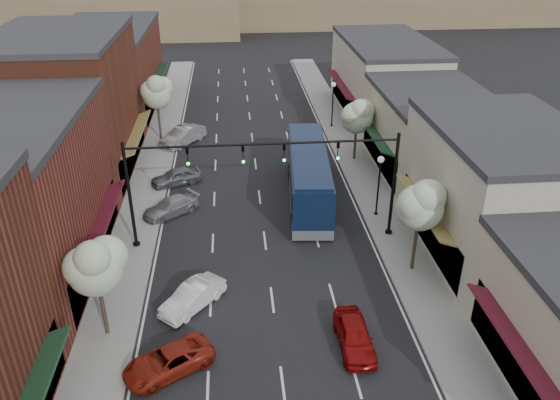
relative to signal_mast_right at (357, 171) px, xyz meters
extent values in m
plane|color=black|center=(-5.62, -8.00, -4.62)|extent=(160.00, 160.00, 0.00)
cube|color=gray|center=(-14.02, 10.50, -4.55)|extent=(2.80, 73.00, 0.15)
cube|color=gray|center=(2.78, 10.50, -4.55)|extent=(2.80, 73.00, 0.15)
cube|color=gray|center=(-12.62, 10.50, -4.55)|extent=(0.25, 73.00, 0.17)
cube|color=gray|center=(1.38, 10.50, -4.55)|extent=(0.25, 73.00, 0.17)
cube|color=maroon|center=(-19.92, -2.00, -0.12)|extent=(9.00, 14.00, 9.00)
cube|color=black|center=(-15.72, -2.00, -3.02)|extent=(0.60, 11.90, 2.60)
cube|color=#571323|center=(-14.92, -2.00, -1.52)|extent=(1.07, 9.80, 0.49)
cube|color=brown|center=(-19.92, 12.00, 0.63)|extent=(9.00, 14.00, 10.50)
cube|color=#2D2D30|center=(-19.92, 12.00, 6.08)|extent=(9.20, 14.10, 0.40)
cube|color=black|center=(-15.72, 12.00, -3.02)|extent=(0.60, 11.90, 2.60)
cube|color=olive|center=(-14.92, 12.00, -1.52)|extent=(1.07, 9.80, 0.49)
cube|color=maroon|center=(-19.92, 28.00, -0.62)|extent=(9.00, 18.00, 8.00)
cube|color=#2D2D30|center=(-19.92, 28.00, 3.58)|extent=(9.20, 18.10, 0.40)
cube|color=black|center=(-15.72, 28.00, -3.02)|extent=(0.60, 15.30, 2.60)
cube|color=#193F24|center=(-14.92, 28.00, -1.52)|extent=(1.07, 12.60, 0.49)
cube|color=black|center=(4.48, -14.00, -3.02)|extent=(0.60, 10.20, 2.60)
cube|color=#571323|center=(3.68, -14.00, -1.52)|extent=(1.07, 8.40, 0.49)
cube|color=beige|center=(8.18, -2.00, -0.87)|extent=(8.00, 12.00, 7.50)
cube|color=#2D2D30|center=(8.18, -2.00, 3.08)|extent=(8.20, 12.10, 0.40)
cube|color=black|center=(4.48, -2.00, -3.02)|extent=(0.60, 10.20, 2.60)
cube|color=olive|center=(3.68, -2.00, -1.52)|extent=(1.07, 8.40, 0.49)
cube|color=#B3A98E|center=(8.18, 10.00, -1.62)|extent=(8.00, 12.00, 6.00)
cube|color=#2D2D30|center=(8.18, 10.00, 1.58)|extent=(8.20, 12.10, 0.40)
cube|color=black|center=(4.48, 10.00, -3.02)|extent=(0.60, 10.20, 2.60)
cube|color=#193F24|center=(3.68, 10.00, -1.52)|extent=(1.07, 8.40, 0.49)
cube|color=beige|center=(8.18, 24.00, -1.12)|extent=(8.00, 16.00, 7.00)
cube|color=#2D2D30|center=(8.18, 24.00, 2.58)|extent=(8.20, 16.10, 0.40)
cube|color=black|center=(4.48, 24.00, -3.02)|extent=(0.60, 13.60, 2.60)
cube|color=#571323|center=(3.68, 24.00, -1.52)|extent=(1.07, 11.20, 0.49)
cube|color=#7A6647|center=(-30.62, 70.00, -0.62)|extent=(50.00, 20.00, 8.00)
cylinder|color=black|center=(2.38, 0.00, -4.47)|extent=(0.44, 0.44, 0.30)
cylinder|color=black|center=(2.38, 0.00, -1.12)|extent=(0.20, 0.20, 7.00)
cylinder|color=black|center=(-1.62, 0.00, 1.98)|extent=(8.00, 0.14, 0.14)
imported|color=black|center=(-1.22, 0.00, 1.38)|extent=(0.18, 0.46, 1.10)
sphere|color=#19E533|center=(-1.22, -0.12, 0.96)|extent=(0.18, 0.18, 0.18)
imported|color=black|center=(-4.42, 0.00, 1.38)|extent=(0.18, 0.46, 1.10)
sphere|color=#19E533|center=(-4.42, -0.12, 0.96)|extent=(0.18, 0.18, 0.18)
cylinder|color=black|center=(-13.62, 0.00, -4.47)|extent=(0.44, 0.44, 0.30)
cylinder|color=black|center=(-13.62, 0.00, -1.12)|extent=(0.20, 0.20, 7.00)
cylinder|color=black|center=(-9.62, 0.00, 1.98)|extent=(8.00, 0.14, 0.14)
imported|color=black|center=(-10.02, 0.00, 1.38)|extent=(0.18, 0.46, 1.10)
sphere|color=#19E533|center=(-10.02, -0.12, 0.96)|extent=(0.18, 0.18, 0.18)
imported|color=black|center=(-6.82, 0.00, 1.38)|extent=(0.18, 0.46, 1.10)
sphere|color=#19E533|center=(-6.82, -0.12, 0.96)|extent=(0.18, 0.18, 0.18)
cylinder|color=#47382B|center=(2.68, -4.00, -2.77)|extent=(0.20, 0.20, 3.71)
sphere|color=#98B48A|center=(2.68, -4.00, -0.45)|extent=(2.60, 2.60, 2.60)
sphere|color=#98B48A|center=(3.18, -3.70, 0.02)|extent=(2.00, 2.00, 2.00)
sphere|color=#98B48A|center=(2.28, -4.30, -0.10)|extent=(1.90, 1.90, 1.90)
sphere|color=#98B48A|center=(2.78, -4.50, 0.48)|extent=(1.70, 1.70, 1.70)
cylinder|color=#47382B|center=(2.68, 12.00, -2.96)|extent=(0.20, 0.20, 3.33)
sphere|color=#98B48A|center=(2.68, 12.00, -0.88)|extent=(2.60, 2.60, 2.60)
sphere|color=#98B48A|center=(3.18, 12.30, -0.46)|extent=(2.00, 2.00, 2.00)
sphere|color=#98B48A|center=(2.28, 11.70, -0.57)|extent=(1.90, 1.90, 1.90)
sphere|color=#98B48A|center=(2.78, 11.50, -0.05)|extent=(1.70, 1.70, 1.70)
cylinder|color=#47382B|center=(-13.92, -8.00, -2.86)|extent=(0.20, 0.20, 3.52)
sphere|color=#98B48A|center=(-13.92, -8.00, -0.66)|extent=(2.60, 2.60, 2.60)
sphere|color=#98B48A|center=(-13.42, -7.70, -0.22)|extent=(2.00, 2.00, 2.00)
sphere|color=#98B48A|center=(-14.32, -8.30, -0.33)|extent=(1.90, 1.90, 1.90)
sphere|color=#98B48A|center=(-13.82, -8.50, 0.22)|extent=(1.70, 1.70, 1.70)
cylinder|color=#47382B|center=(-13.92, 18.00, -2.70)|extent=(0.20, 0.20, 3.84)
sphere|color=#98B48A|center=(-13.92, 18.00, -0.30)|extent=(2.60, 2.60, 2.60)
sphere|color=#98B48A|center=(-13.42, 18.30, 0.18)|extent=(2.00, 2.00, 2.00)
sphere|color=#98B48A|center=(-14.32, 17.70, 0.06)|extent=(1.90, 1.90, 1.90)
sphere|color=#98B48A|center=(-13.82, 17.50, 0.66)|extent=(1.70, 1.70, 1.70)
cylinder|color=black|center=(2.18, 2.50, -4.52)|extent=(0.28, 0.28, 0.20)
cylinder|color=black|center=(2.18, 2.50, -2.62)|extent=(0.12, 0.12, 4.00)
sphere|color=white|center=(2.18, 2.50, -0.40)|extent=(0.44, 0.44, 0.44)
cylinder|color=black|center=(2.18, 20.00, -4.52)|extent=(0.28, 0.28, 0.20)
cylinder|color=black|center=(2.18, 20.00, -2.62)|extent=(0.12, 0.12, 4.00)
sphere|color=white|center=(2.18, 20.00, -0.40)|extent=(0.44, 0.44, 0.44)
cube|color=#0E1B38|center=(-2.14, 5.42, -2.64)|extent=(3.59, 12.23, 3.07)
cube|color=#595B60|center=(-2.14, 5.42, -4.07)|extent=(3.61, 12.25, 0.70)
cube|color=black|center=(-2.14, 5.42, -2.21)|extent=(3.57, 11.27, 1.10)
cube|color=#0E1B38|center=(-2.14, 5.42, -1.06)|extent=(3.34, 11.73, 0.25)
cube|color=black|center=(-2.62, -0.54, -2.01)|extent=(2.09, 0.25, 1.21)
cylinder|color=black|center=(-3.66, 1.31, -4.10)|extent=(0.41, 1.07, 1.04)
cylinder|color=black|center=(-1.30, 1.12, -4.10)|extent=(0.41, 1.07, 1.04)
cylinder|color=black|center=(-3.01, 9.32, -4.10)|extent=(0.41, 1.07, 1.04)
cylinder|color=black|center=(-0.64, 9.13, -4.10)|extent=(0.41, 1.07, 1.04)
cylinder|color=black|center=(-3.12, 7.92, -4.10)|extent=(0.41, 1.07, 1.04)
cylinder|color=black|center=(-0.76, 7.72, -4.10)|extent=(0.41, 1.07, 1.04)
imported|color=maroon|center=(-1.99, -9.89, -3.96)|extent=(1.61, 3.92, 1.33)
imported|color=maroon|center=(-10.69, -10.69, -4.05)|extent=(4.52, 3.73, 1.15)
imported|color=white|center=(-9.82, -6.19, -3.98)|extent=(3.59, 3.84, 1.29)
imported|color=#9C9DA1|center=(-11.82, 3.99, -4.03)|extent=(4.23, 3.79, 1.18)
imported|color=slate|center=(-11.82, 8.68, -3.97)|extent=(4.11, 2.94, 1.30)
imported|color=#A8A9AE|center=(-11.82, 16.96, -3.85)|extent=(4.11, 4.74, 1.54)
camera|label=1|loc=(-7.32, -29.37, 13.89)|focal=35.00mm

